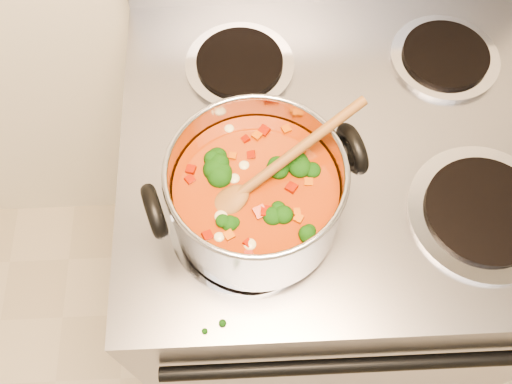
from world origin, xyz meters
TOP-DOWN VIEW (x-y plane):
  - electric_range at (0.00, 1.16)m, footprint 0.77×0.70m
  - stockpot at (-0.17, 1.02)m, footprint 0.31×0.25m
  - wooden_spoon at (-0.15, 1.02)m, footprint 0.23×0.16m
  - cooktop_crumbs at (-0.11, 1.13)m, footprint 0.30×0.16m

SIDE VIEW (x-z plane):
  - electric_range at x=0.00m, z-range -0.07..1.01m
  - cooktop_crumbs at x=-0.11m, z-range 0.92..0.93m
  - stockpot at x=-0.17m, z-range 0.93..1.08m
  - wooden_spoon at x=-0.15m, z-range 1.00..1.09m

